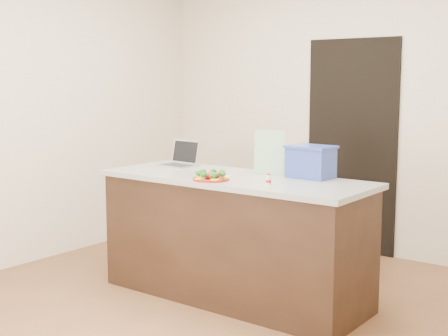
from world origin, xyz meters
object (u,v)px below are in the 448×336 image
Objects in this scene: yogurt_bottle at (269,180)px; blue_box at (311,162)px; napkin at (219,176)px; laptop at (181,159)px; chair at (271,218)px; island at (234,237)px; plate at (211,179)px.

blue_box is (0.08, 0.43, 0.09)m from yogurt_bottle.
yogurt_bottle reaches higher than napkin.
napkin is 0.49m from yogurt_bottle.
laptop is 0.38× the size of chair.
blue_box is at bearing -36.42° from chair.
blue_box is at bearing 9.21° from laptop.
yogurt_bottle reaches higher than island.
yogurt_bottle reaches higher than chair.
laptop is (-0.60, 0.27, 0.05)m from napkin.
plate is at bearing -95.47° from island.
island is 0.66m from yogurt_bottle.
napkin is (-0.08, -0.08, 0.46)m from island.
chair is at bearing 99.23° from island.
island is 0.69m from chair.
yogurt_bottle is 0.25× the size of laptop.
yogurt_bottle is 1.14m from laptop.
blue_box reaches higher than laptop.
napkin is at bearing -89.18° from chair.
laptop is (-0.68, 0.19, 0.51)m from island.
island is 0.47m from napkin.
laptop is at bearing 161.87° from yogurt_bottle.
yogurt_bottle is at bearing -12.87° from laptop.
yogurt_bottle reaches higher than plate.
yogurt_bottle is at bearing 10.47° from plate.
chair is (-0.11, 0.68, 0.01)m from island.
plate reaches higher than napkin.
plate is 0.76× the size of blue_box.
island is at bearing -10.38° from laptop.
island is at bearing -82.46° from chair.
laptop is at bearing -140.76° from chair.
blue_box is (1.16, 0.08, 0.06)m from laptop.
plate is at bearing -28.31° from laptop.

